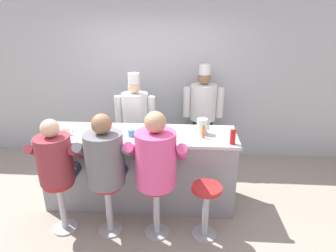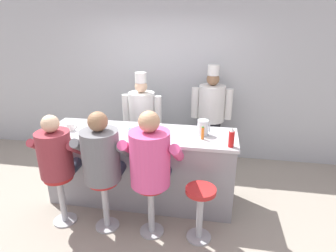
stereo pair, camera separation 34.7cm
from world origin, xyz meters
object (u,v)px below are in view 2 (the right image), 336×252
water_pitcher_clear (203,128)px  mustard_bottle_yellow (154,128)px  cook_in_whites_near (142,118)px  diner_seated_grey (103,158)px  ketchup_bottle_red (231,138)px  coffee_mug_blue (132,132)px  cereal_bowl (158,131)px  empty_stool_round (200,205)px  hot_sauce_bottle_orange (203,133)px  coffee_mug_white (71,127)px  diner_seated_maroon (57,157)px  diner_seated_pink (151,160)px  cook_in_whites_far (211,112)px  breakfast_plate (104,136)px

water_pitcher_clear → mustard_bottle_yellow: bearing=-164.5°
mustard_bottle_yellow → cook_in_whites_near: cook_in_whites_near is taller
mustard_bottle_yellow → diner_seated_grey: size_ratio=0.16×
water_pitcher_clear → diner_seated_grey: (-1.07, -0.65, -0.19)m
ketchup_bottle_red → coffee_mug_blue: 1.22m
cereal_bowl → coffee_mug_blue: size_ratio=1.29×
empty_stool_round → hot_sauce_bottle_orange: bearing=93.3°
coffee_mug_white → diner_seated_grey: bearing=-38.4°
empty_stool_round → coffee_mug_blue: bearing=149.6°
coffee_mug_white → diner_seated_maroon: bearing=-81.5°
diner_seated_grey → cereal_bowl: bearing=51.6°
diner_seated_grey → diner_seated_pink: 0.55m
coffee_mug_white → empty_stool_round: size_ratio=0.21×
water_pitcher_clear → diner_seated_maroon: diner_seated_maroon is taller
diner_seated_grey → diner_seated_maroon: bearing=-179.6°
ketchup_bottle_red → cereal_bowl: 0.95m
ketchup_bottle_red → diner_seated_maroon: size_ratio=0.17×
hot_sauce_bottle_orange → diner_seated_pink: size_ratio=0.11×
diner_seated_pink → mustard_bottle_yellow: bearing=98.1°
mustard_bottle_yellow → diner_seated_grey: bearing=-134.7°
cereal_bowl → cook_in_whites_far: 1.36m
coffee_mug_white → empty_stool_round: coffee_mug_white is taller
ketchup_bottle_red → water_pitcher_clear: ketchup_bottle_red is taller
breakfast_plate → diner_seated_pink: 0.78m
diner_seated_grey → cook_in_whites_near: 1.45m
diner_seated_grey → empty_stool_round: (1.11, -0.04, -0.47)m
cereal_bowl → diner_seated_grey: 0.81m
water_pitcher_clear → cook_in_whites_far: cook_in_whites_far is taller
hot_sauce_bottle_orange → coffee_mug_white: bearing=-179.6°
cereal_bowl → diner_seated_grey: (-0.50, -0.63, -0.11)m
hot_sauce_bottle_orange → coffee_mug_blue: 0.88m
cook_in_whites_near → mustard_bottle_yellow: bearing=-66.6°
hot_sauce_bottle_orange → cook_in_whites_near: cook_in_whites_near is taller
breakfast_plate → cereal_bowl: same height
cook_in_whites_near → diner_seated_grey: bearing=-92.8°
mustard_bottle_yellow → breakfast_plate: bearing=-169.6°
cereal_bowl → diner_seated_pink: bearing=-85.0°
diner_seated_grey → coffee_mug_blue: bearing=68.1°
ketchup_bottle_red → coffee_mug_blue: size_ratio=1.92×
coffee_mug_blue → diner_seated_pink: 0.62m
diner_seated_maroon → cook_in_whites_near: size_ratio=0.86×
diner_seated_grey → coffee_mug_white: bearing=141.6°
coffee_mug_blue → hot_sauce_bottle_orange: bearing=0.9°
coffee_mug_white → empty_stool_round: (1.74, -0.53, -0.60)m
diner_seated_grey → ketchup_bottle_red: bearing=14.0°
diner_seated_grey → cook_in_whites_far: bearing=57.9°
diner_seated_maroon → diner_seated_grey: 0.55m
diner_seated_maroon → diner_seated_pink: diner_seated_pink is taller
diner_seated_maroon → empty_stool_round: size_ratio=2.11×
ketchup_bottle_red → diner_seated_pink: bearing=-157.8°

